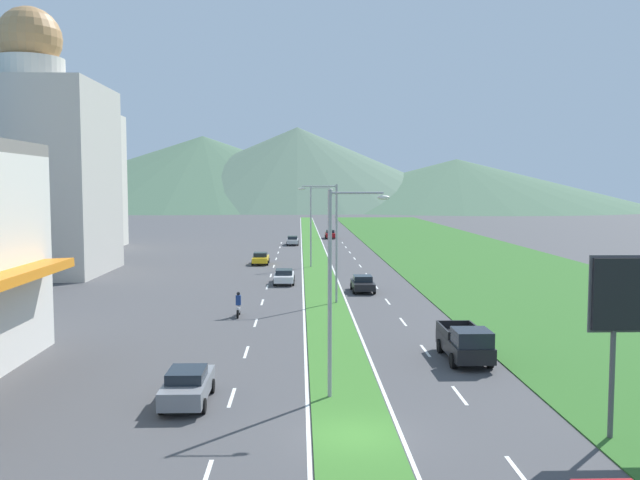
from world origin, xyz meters
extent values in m
plane|color=#424244|center=(0.00, 0.00, 0.00)|extent=(600.00, 600.00, 0.00)
cube|color=#387028|center=(0.00, 60.00, 0.03)|extent=(3.20, 240.00, 0.06)
cube|color=#2D6023|center=(20.60, 60.00, 0.03)|extent=(24.00, 240.00, 0.06)
cube|color=silver|center=(-5.10, -3.41, 0.01)|extent=(0.16, 2.80, 0.01)
cube|color=silver|center=(-5.10, 4.88, 0.01)|extent=(0.16, 2.80, 0.01)
cube|color=silver|center=(-5.10, 13.18, 0.01)|extent=(0.16, 2.80, 0.01)
cube|color=silver|center=(-5.10, 21.47, 0.01)|extent=(0.16, 2.80, 0.01)
cube|color=silver|center=(-5.10, 29.76, 0.01)|extent=(0.16, 2.80, 0.01)
cube|color=silver|center=(-5.10, 38.06, 0.01)|extent=(0.16, 2.80, 0.01)
cube|color=silver|center=(-5.10, 46.35, 0.01)|extent=(0.16, 2.80, 0.01)
cube|color=silver|center=(-5.10, 54.65, 0.01)|extent=(0.16, 2.80, 0.01)
cube|color=silver|center=(-5.10, 62.94, 0.01)|extent=(0.16, 2.80, 0.01)
cube|color=silver|center=(-5.10, 71.24, 0.01)|extent=(0.16, 2.80, 0.01)
cube|color=silver|center=(-5.10, 79.53, 0.01)|extent=(0.16, 2.80, 0.01)
cube|color=silver|center=(-5.10, 87.82, 0.01)|extent=(0.16, 2.80, 0.01)
cube|color=silver|center=(5.10, -3.41, 0.01)|extent=(0.16, 2.80, 0.01)
cube|color=silver|center=(5.10, 4.88, 0.01)|extent=(0.16, 2.80, 0.01)
cube|color=silver|center=(5.10, 13.18, 0.01)|extent=(0.16, 2.80, 0.01)
cube|color=silver|center=(5.10, 21.47, 0.01)|extent=(0.16, 2.80, 0.01)
cube|color=silver|center=(5.10, 29.76, 0.01)|extent=(0.16, 2.80, 0.01)
cube|color=silver|center=(5.10, 38.06, 0.01)|extent=(0.16, 2.80, 0.01)
cube|color=silver|center=(5.10, 46.35, 0.01)|extent=(0.16, 2.80, 0.01)
cube|color=silver|center=(5.10, 54.65, 0.01)|extent=(0.16, 2.80, 0.01)
cube|color=silver|center=(5.10, 62.94, 0.01)|extent=(0.16, 2.80, 0.01)
cube|color=silver|center=(5.10, 71.24, 0.01)|extent=(0.16, 2.80, 0.01)
cube|color=silver|center=(5.10, 79.53, 0.01)|extent=(0.16, 2.80, 0.01)
cube|color=silver|center=(5.10, 87.82, 0.01)|extent=(0.16, 2.80, 0.01)
cube|color=silver|center=(-1.75, 60.00, 0.01)|extent=(0.16, 240.00, 0.01)
cube|color=silver|center=(1.75, 60.00, 0.01)|extent=(0.16, 240.00, 0.01)
cube|color=#B7B2A8|center=(-30.42, 48.88, 10.09)|extent=(14.83, 14.83, 20.18)
cylinder|color=beige|center=(-30.42, 48.88, 21.51)|extent=(6.99, 6.99, 2.66)
sphere|color=#B27F4C|center=(-30.42, 48.88, 24.84)|extent=(6.66, 6.66, 6.66)
cube|color=beige|center=(-37.20, 79.22, 10.24)|extent=(14.47, 14.47, 20.49)
cone|color=#47664C|center=(-47.02, 294.93, 16.44)|extent=(193.75, 193.75, 32.87)
cone|color=#516B56|center=(-2.91, 283.59, 18.05)|extent=(168.09, 168.09, 36.10)
cone|color=#47664C|center=(66.81, 271.51, 10.69)|extent=(167.09, 167.09, 21.39)
cylinder|color=#99999E|center=(-0.75, 4.74, 4.62)|extent=(0.18, 0.18, 9.23)
cylinder|color=#99999E|center=(0.42, 4.71, 9.08)|extent=(2.33, 0.15, 0.10)
ellipsoid|color=silver|center=(1.58, 4.69, 8.88)|extent=(0.56, 0.28, 0.20)
cylinder|color=#99999E|center=(0.88, 29.16, 4.77)|extent=(0.18, 0.18, 9.54)
cylinder|color=#99999E|center=(-0.49, 29.03, 9.39)|extent=(2.76, 0.36, 0.10)
ellipsoid|color=silver|center=(-1.86, 28.90, 9.19)|extent=(0.56, 0.28, 0.20)
cylinder|color=#99999E|center=(-0.76, 53.59, 4.68)|extent=(0.18, 0.18, 9.37)
cylinder|color=#99999E|center=(0.38, 53.58, 9.22)|extent=(2.28, 0.11, 0.10)
ellipsoid|color=silver|center=(1.52, 53.57, 9.02)|extent=(0.56, 0.28, 0.20)
cylinder|color=#4C4C51|center=(9.46, -0.48, 2.06)|extent=(0.20, 0.20, 4.12)
cube|color=yellow|center=(-6.77, 56.95, 0.62)|extent=(1.84, 4.53, 0.61)
cube|color=black|center=(-6.77, 56.77, 1.18)|extent=(1.58, 1.99, 0.50)
cylinder|color=black|center=(-7.66, 58.35, 0.32)|extent=(0.22, 0.64, 0.64)
cylinder|color=black|center=(-5.89, 58.35, 0.32)|extent=(0.22, 0.64, 0.64)
cylinder|color=black|center=(-7.66, 55.54, 0.32)|extent=(0.22, 0.64, 0.64)
cylinder|color=black|center=(-5.89, 55.54, 0.32)|extent=(0.22, 0.64, 0.64)
cube|color=black|center=(3.56, 35.05, 0.62)|extent=(1.87, 4.23, 0.60)
cube|color=black|center=(3.56, 35.22, 1.18)|extent=(1.61, 1.86, 0.51)
cylinder|color=black|center=(4.46, 33.74, 0.32)|extent=(0.22, 0.64, 0.64)
cylinder|color=black|center=(2.66, 33.74, 0.32)|extent=(0.22, 0.64, 0.64)
cylinder|color=black|center=(4.46, 36.36, 0.32)|extent=(0.22, 0.64, 0.64)
cylinder|color=black|center=(2.66, 36.36, 0.32)|extent=(0.22, 0.64, 0.64)
cube|color=#B2B2B7|center=(-3.19, 83.87, 0.63)|extent=(1.78, 4.63, 0.62)
cube|color=black|center=(-3.19, 83.68, 1.19)|extent=(1.53, 2.04, 0.50)
cylinder|color=black|center=(-4.04, 85.30, 0.32)|extent=(0.22, 0.64, 0.64)
cylinder|color=black|center=(-2.34, 85.30, 0.32)|extent=(0.22, 0.64, 0.64)
cylinder|color=black|center=(-4.04, 82.43, 0.32)|extent=(0.22, 0.64, 0.64)
cylinder|color=black|center=(-2.34, 82.43, 0.32)|extent=(0.22, 0.64, 0.64)
cube|color=silver|center=(-3.57, 40.42, 0.62)|extent=(1.86, 4.79, 0.60)
cube|color=black|center=(-3.57, 40.23, 1.16)|extent=(1.60, 2.11, 0.47)
cylinder|color=black|center=(-4.46, 41.90, 0.32)|extent=(0.22, 0.64, 0.64)
cylinder|color=black|center=(-2.68, 41.90, 0.32)|extent=(0.22, 0.64, 0.64)
cylinder|color=black|center=(-4.46, 38.94, 0.32)|extent=(0.22, 0.64, 0.64)
cylinder|color=black|center=(-2.68, 38.94, 0.32)|extent=(0.22, 0.64, 0.64)
cube|color=slate|center=(-6.93, 4.21, 0.70)|extent=(1.79, 4.57, 0.75)
cube|color=black|center=(-6.93, 4.03, 1.30)|extent=(1.54, 2.01, 0.46)
cylinder|color=black|center=(-7.79, 5.63, 0.32)|extent=(0.22, 0.64, 0.64)
cylinder|color=black|center=(-6.07, 5.63, 0.32)|extent=(0.22, 0.64, 0.64)
cylinder|color=black|center=(-7.79, 2.80, 0.32)|extent=(0.22, 0.64, 0.64)
cylinder|color=black|center=(-6.07, 2.80, 0.32)|extent=(0.22, 0.64, 0.64)
cube|color=maroon|center=(3.49, 97.37, 0.67)|extent=(1.71, 4.44, 0.69)
cube|color=black|center=(3.49, 97.55, 1.27)|extent=(1.47, 1.95, 0.53)
cylinder|color=black|center=(4.31, 96.00, 0.32)|extent=(0.22, 0.64, 0.64)
cylinder|color=black|center=(2.67, 96.00, 0.32)|extent=(0.22, 0.64, 0.64)
cylinder|color=black|center=(4.31, 98.75, 0.32)|extent=(0.22, 0.64, 0.64)
cylinder|color=black|center=(2.67, 98.75, 0.32)|extent=(0.22, 0.64, 0.64)
cube|color=black|center=(6.80, 11.06, 0.80)|extent=(2.00, 5.40, 0.80)
cube|color=black|center=(6.80, 9.46, 1.60)|extent=(1.84, 2.00, 0.80)
cube|color=black|center=(7.74, 12.16, 1.42)|extent=(0.10, 3.20, 0.44)
cube|color=black|center=(5.86, 12.16, 1.42)|extent=(0.10, 3.20, 0.44)
cube|color=black|center=(6.80, 13.71, 1.42)|extent=(1.84, 0.10, 0.44)
cylinder|color=black|center=(7.76, 9.44, 0.40)|extent=(0.26, 0.80, 0.80)
cylinder|color=black|center=(5.84, 9.44, 0.40)|extent=(0.26, 0.80, 0.80)
cylinder|color=black|center=(7.76, 12.68, 0.40)|extent=(0.26, 0.80, 0.80)
cylinder|color=black|center=(5.84, 12.68, 0.40)|extent=(0.26, 0.80, 0.80)
cylinder|color=black|center=(-6.48, 24.50, 0.30)|extent=(0.10, 0.60, 0.60)
cylinder|color=black|center=(-6.48, 23.10, 0.30)|extent=(0.12, 0.60, 0.60)
cube|color=slate|center=(-6.48, 23.80, 0.47)|extent=(0.20, 1.12, 0.25)
ellipsoid|color=slate|center=(-6.48, 24.00, 0.83)|extent=(0.24, 0.44, 0.24)
cube|color=navy|center=(-6.48, 23.70, 1.20)|extent=(0.36, 0.28, 0.70)
sphere|color=black|center=(-6.48, 23.75, 1.67)|extent=(0.26, 0.26, 0.26)
camera|label=1|loc=(-2.07, -24.66, 9.35)|focal=38.06mm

